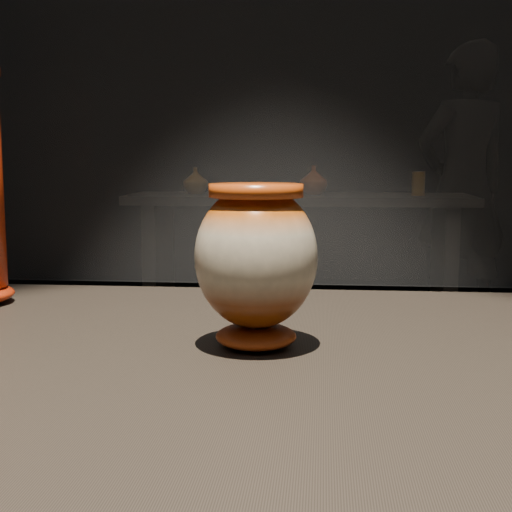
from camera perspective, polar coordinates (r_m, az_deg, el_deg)
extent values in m
cube|color=black|center=(5.83, 4.17, 12.67)|extent=(8.00, 3.20, 0.04)
cube|color=black|center=(0.86, -3.84, -9.16)|extent=(2.00, 0.80, 0.05)
ellipsoid|color=#632808|center=(0.86, 0.00, -6.42)|extent=(0.13, 0.13, 0.03)
ellipsoid|color=beige|center=(0.84, 0.00, -0.07)|extent=(0.19, 0.19, 0.17)
cylinder|color=#CB5A13|center=(0.83, 0.00, 5.26)|extent=(0.14, 0.14, 0.02)
cube|color=black|center=(4.21, 3.48, 4.59)|extent=(2.00, 0.60, 0.05)
cube|color=black|center=(4.38, -7.77, -1.27)|extent=(0.08, 0.50, 0.85)
cube|color=black|center=(4.32, 14.77, -1.58)|extent=(0.08, 0.50, 0.85)
imported|color=#935915|center=(4.27, -4.86, 6.00)|extent=(0.18, 0.18, 0.16)
imported|color=#632808|center=(4.23, 4.63, 6.07)|extent=(0.22, 0.22, 0.17)
cylinder|color=#935915|center=(4.21, 12.86, 5.68)|extent=(0.07, 0.07, 0.14)
imported|color=black|center=(4.84, 16.22, 5.30)|extent=(0.80, 0.68, 1.85)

